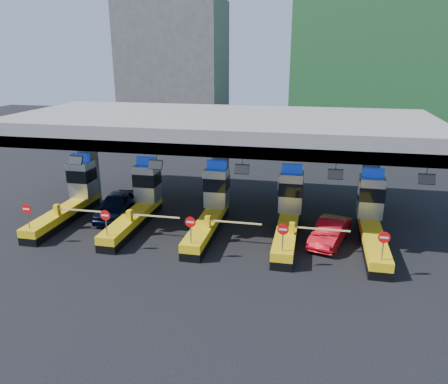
# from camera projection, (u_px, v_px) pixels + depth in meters

# --- Properties ---
(ground) EXTENTS (120.00, 120.00, 0.00)m
(ground) POSITION_uv_depth(u_px,v_px,m) (211.00, 228.00, 28.62)
(ground) COLOR black
(ground) RESTS_ON ground
(toll_canopy) EXTENTS (28.00, 12.09, 7.00)m
(toll_canopy) POSITION_uv_depth(u_px,v_px,m) (220.00, 128.00, 29.42)
(toll_canopy) COLOR slate
(toll_canopy) RESTS_ON ground
(toll_lane_far_left) EXTENTS (4.43, 8.00, 4.16)m
(toll_lane_far_left) POSITION_uv_depth(u_px,v_px,m) (72.00, 197.00, 30.42)
(toll_lane_far_left) COLOR black
(toll_lane_far_left) RESTS_ON ground
(toll_lane_left) EXTENTS (4.43, 8.00, 4.16)m
(toll_lane_left) POSITION_uv_depth(u_px,v_px,m) (140.00, 202.00, 29.44)
(toll_lane_left) COLOR black
(toll_lane_left) RESTS_ON ground
(toll_lane_center) EXTENTS (4.43, 8.00, 4.16)m
(toll_lane_center) POSITION_uv_depth(u_px,v_px,m) (212.00, 207.00, 28.45)
(toll_lane_center) COLOR black
(toll_lane_center) RESTS_ON ground
(toll_lane_right) EXTENTS (4.43, 8.00, 4.16)m
(toll_lane_right) POSITION_uv_depth(u_px,v_px,m) (289.00, 212.00, 27.47)
(toll_lane_right) COLOR black
(toll_lane_right) RESTS_ON ground
(toll_lane_far_right) EXTENTS (4.43, 8.00, 4.16)m
(toll_lane_far_right) POSITION_uv_depth(u_px,v_px,m) (372.00, 218.00, 26.48)
(toll_lane_far_right) COLOR black
(toll_lane_far_right) RESTS_ON ground
(bg_building_scaffold) EXTENTS (18.00, 12.00, 28.00)m
(bg_building_scaffold) POSITION_uv_depth(u_px,v_px,m) (371.00, 26.00, 51.79)
(bg_building_scaffold) COLOR #1E5926
(bg_building_scaffold) RESTS_ON ground
(bg_building_concrete) EXTENTS (14.00, 10.00, 18.00)m
(bg_building_concrete) POSITION_uv_depth(u_px,v_px,m) (174.00, 67.00, 62.17)
(bg_building_concrete) COLOR #4C4C49
(bg_building_concrete) RESTS_ON ground
(van) EXTENTS (2.51, 5.22, 1.72)m
(van) POSITION_uv_depth(u_px,v_px,m) (117.00, 205.00, 30.35)
(van) COLOR black
(van) RESTS_ON ground
(red_car) EXTENTS (2.73, 4.68, 1.46)m
(red_car) POSITION_uv_depth(u_px,v_px,m) (330.00, 232.00, 26.19)
(red_car) COLOR #B40D16
(red_car) RESTS_ON ground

